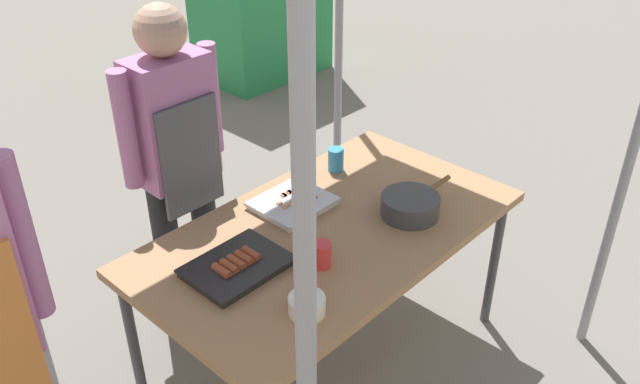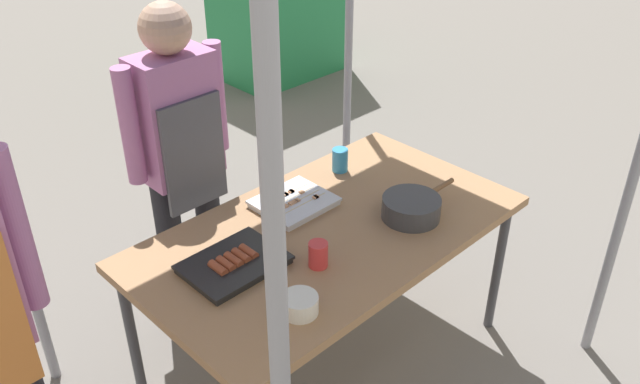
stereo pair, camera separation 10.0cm
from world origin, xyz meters
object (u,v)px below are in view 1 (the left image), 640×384
at_px(tray_meat_skewers, 293,203).
at_px(drink_cup_near_edge, 336,160).
at_px(cooking_wok, 411,205).
at_px(condiment_bowl, 307,305).
at_px(stall_table, 329,238).
at_px(tray_grilled_sausages, 237,266).
at_px(vendor_woman, 176,151).
at_px(drink_cup_by_wok, 322,255).

relative_size(tray_meat_skewers, drink_cup_near_edge, 2.83).
height_order(cooking_wok, condiment_bowl, cooking_wok).
xyz_separation_m(stall_table, tray_meat_skewers, (0.01, 0.22, 0.07)).
distance_m(tray_grilled_sausages, vendor_woman, 0.70).
xyz_separation_m(condiment_bowl, drink_cup_near_edge, (0.81, 0.59, 0.02)).
relative_size(stall_table, tray_grilled_sausages, 4.33).
relative_size(condiment_bowl, drink_cup_by_wok, 1.27).
relative_size(condiment_bowl, drink_cup_near_edge, 1.17).
height_order(cooking_wok, drink_cup_by_wok, drink_cup_by_wok).
distance_m(cooking_wok, drink_cup_near_edge, 0.49).
bearing_deg(vendor_woman, stall_table, 106.89).
relative_size(stall_table, cooking_wok, 3.94).
height_order(tray_grilled_sausages, drink_cup_near_edge, drink_cup_near_edge).
height_order(drink_cup_near_edge, vendor_woman, vendor_woman).
relative_size(stall_table, vendor_woman, 1.01).
height_order(condiment_bowl, vendor_woman, vendor_woman).
bearing_deg(condiment_bowl, tray_grilled_sausages, 91.39).
bearing_deg(stall_table, tray_meat_skewers, 86.84).
distance_m(tray_meat_skewers, vendor_woman, 0.56).
relative_size(stall_table, drink_cup_by_wok, 15.73).
bearing_deg(stall_table, drink_cup_near_edge, 38.64).
relative_size(tray_grilled_sausages, drink_cup_near_edge, 3.34).
distance_m(stall_table, drink_cup_by_wok, 0.27).
relative_size(cooking_wok, drink_cup_near_edge, 3.67).
height_order(condiment_bowl, drink_cup_by_wok, drink_cup_by_wok).
xyz_separation_m(tray_meat_skewers, vendor_woman, (-0.23, 0.49, 0.16)).
height_order(stall_table, tray_meat_skewers, tray_meat_skewers).
height_order(drink_cup_near_edge, drink_cup_by_wok, drink_cup_near_edge).
xyz_separation_m(cooking_wok, drink_cup_by_wok, (-0.51, 0.03, 0.00)).
bearing_deg(stall_table, cooking_wok, -31.10).
xyz_separation_m(stall_table, drink_cup_by_wok, (-0.20, -0.15, 0.10)).
height_order(stall_table, vendor_woman, vendor_woman).
height_order(cooking_wok, drink_cup_near_edge, drink_cup_near_edge).
distance_m(tray_grilled_sausages, condiment_bowl, 0.35).
bearing_deg(drink_cup_by_wok, tray_grilled_sausages, 138.24).
bearing_deg(vendor_woman, cooking_wok, 120.20).
bearing_deg(tray_meat_skewers, tray_grilled_sausages, -160.43).
distance_m(tray_meat_skewers, drink_cup_by_wok, 0.43).
bearing_deg(drink_cup_by_wok, tray_meat_skewers, 59.74).
height_order(tray_grilled_sausages, cooking_wok, cooking_wok).
bearing_deg(tray_meat_skewers, stall_table, -93.16).
distance_m(tray_meat_skewers, condiment_bowl, 0.68).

